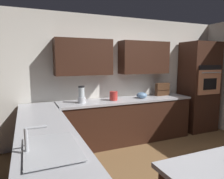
# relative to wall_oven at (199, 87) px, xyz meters

# --- Properties ---
(wall_back) EXTENTS (6.00, 0.44, 2.60)m
(wall_back) POSITION_rel_wall_oven_xyz_m (1.92, -0.33, 0.35)
(wall_back) COLOR white
(wall_back) RESTS_ON ground
(lower_cabinets_back) EXTENTS (2.80, 0.60, 0.86)m
(lower_cabinets_back) POSITION_rel_wall_oven_xyz_m (1.95, -0.00, -0.63)
(lower_cabinets_back) COLOR #381E14
(lower_cabinets_back) RESTS_ON ground
(countertop_back) EXTENTS (2.84, 0.64, 0.04)m
(countertop_back) POSITION_rel_wall_oven_xyz_m (1.95, -0.00, -0.18)
(countertop_back) COLOR #B2B2B7
(countertop_back) RESTS_ON lower_cabinets_back
(lower_cabinets_side) EXTENTS (0.60, 2.90, 0.86)m
(lower_cabinets_side) POSITION_rel_wall_oven_xyz_m (3.67, 1.17, -0.63)
(lower_cabinets_side) COLOR #381E14
(lower_cabinets_side) RESTS_ON ground
(countertop_side) EXTENTS (0.64, 2.94, 0.04)m
(countertop_side) POSITION_rel_wall_oven_xyz_m (3.67, 1.17, -0.18)
(countertop_side) COLOR #B2B2B7
(countertop_side) RESTS_ON lower_cabinets_side
(wall_oven) EXTENTS (0.80, 0.66, 2.12)m
(wall_oven) POSITION_rel_wall_oven_xyz_m (0.00, 0.00, 0.00)
(wall_oven) COLOR #381E14
(wall_oven) RESTS_ON ground
(sink_unit) EXTENTS (0.46, 0.70, 0.23)m
(sink_unit) POSITION_rel_wall_oven_xyz_m (3.68, 1.92, -0.14)
(sink_unit) COLOR #515456
(sink_unit) RESTS_ON countertop_side
(blender) EXTENTS (0.15, 0.15, 0.32)m
(blender) POSITION_rel_wall_oven_xyz_m (2.90, 0.02, -0.02)
(blender) COLOR silver
(blender) RESTS_ON countertop_back
(mixing_bowl) EXTENTS (0.22, 0.22, 0.12)m
(mixing_bowl) POSITION_rel_wall_oven_xyz_m (1.60, 0.02, -0.10)
(mixing_bowl) COLOR #668CB2
(mixing_bowl) RESTS_ON countertop_back
(spice_rack) EXTENTS (0.33, 0.11, 0.28)m
(spice_rack) POSITION_rel_wall_oven_xyz_m (1.00, -0.08, -0.02)
(spice_rack) COLOR #472B19
(spice_rack) RESTS_ON countertop_back
(kettle) EXTENTS (0.16, 0.16, 0.18)m
(kettle) POSITION_rel_wall_oven_xyz_m (2.25, 0.02, -0.07)
(kettle) COLOR red
(kettle) RESTS_ON countertop_back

